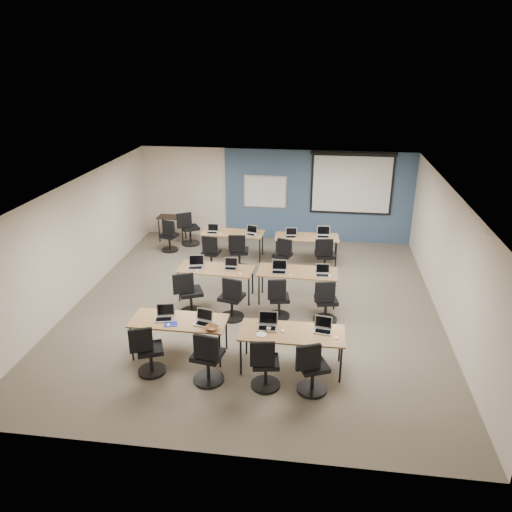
# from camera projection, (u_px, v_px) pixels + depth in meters

# --- Properties ---
(floor) EXTENTS (8.00, 9.00, 0.02)m
(floor) POSITION_uv_depth(u_px,v_px,m) (255.00, 306.00, 11.17)
(floor) COLOR #6B6354
(floor) RESTS_ON ground
(ceiling) EXTENTS (8.00, 9.00, 0.02)m
(ceiling) POSITION_uv_depth(u_px,v_px,m) (255.00, 188.00, 10.15)
(ceiling) COLOR white
(ceiling) RESTS_ON ground
(wall_back) EXTENTS (8.00, 0.04, 2.70)m
(wall_back) POSITION_uv_depth(u_px,v_px,m) (275.00, 195.00, 14.79)
(wall_back) COLOR beige
(wall_back) RESTS_ON ground
(wall_front) EXTENTS (8.00, 0.04, 2.70)m
(wall_front) POSITION_uv_depth(u_px,v_px,m) (208.00, 373.00, 6.53)
(wall_front) COLOR beige
(wall_front) RESTS_ON ground
(wall_left) EXTENTS (0.04, 9.00, 2.70)m
(wall_left) POSITION_uv_depth(u_px,v_px,m) (78.00, 241.00, 11.16)
(wall_left) COLOR beige
(wall_left) RESTS_ON ground
(wall_right) EXTENTS (0.04, 9.00, 2.70)m
(wall_right) POSITION_uv_depth(u_px,v_px,m) (449.00, 259.00, 10.16)
(wall_right) COLOR beige
(wall_right) RESTS_ON ground
(blue_accent_panel) EXTENTS (5.50, 0.04, 2.70)m
(blue_accent_panel) POSITION_uv_depth(u_px,v_px,m) (318.00, 197.00, 14.61)
(blue_accent_panel) COLOR #3D5977
(blue_accent_panel) RESTS_ON wall_back
(whiteboard) EXTENTS (1.28, 0.03, 0.98)m
(whiteboard) POSITION_uv_depth(u_px,v_px,m) (265.00, 192.00, 14.72)
(whiteboard) COLOR silver
(whiteboard) RESTS_ON wall_back
(projector_screen) EXTENTS (2.40, 0.10, 1.82)m
(projector_screen) POSITION_uv_depth(u_px,v_px,m) (352.00, 180.00, 14.23)
(projector_screen) COLOR black
(projector_screen) RESTS_ON wall_back
(training_table_front_left) EXTENTS (1.75, 0.73, 0.73)m
(training_table_front_left) POSITION_uv_depth(u_px,v_px,m) (179.00, 322.00, 9.11)
(training_table_front_left) COLOR brown
(training_table_front_left) RESTS_ON floor
(training_table_front_right) EXTENTS (1.84, 0.77, 0.73)m
(training_table_front_right) POSITION_uv_depth(u_px,v_px,m) (292.00, 334.00, 8.72)
(training_table_front_right) COLOR #A36741
(training_table_front_right) RESTS_ON floor
(training_table_mid_left) EXTENTS (1.71, 0.71, 0.73)m
(training_table_mid_left) POSITION_uv_depth(u_px,v_px,m) (216.00, 270.00, 11.30)
(training_table_mid_left) COLOR #A66C2E
(training_table_mid_left) RESTS_ON floor
(training_table_mid_right) EXTENTS (1.78, 0.74, 0.73)m
(training_table_mid_right) POSITION_uv_depth(u_px,v_px,m) (298.00, 273.00, 11.15)
(training_table_mid_right) COLOR brown
(training_table_mid_right) RESTS_ON floor
(training_table_back_left) EXTENTS (1.68, 0.70, 0.73)m
(training_table_back_left) POSITION_uv_depth(u_px,v_px,m) (233.00, 234.00, 13.57)
(training_table_back_left) COLOR brown
(training_table_back_left) RESTS_ON floor
(training_table_back_right) EXTENTS (1.68, 0.70, 0.73)m
(training_table_back_right) POSITION_uv_depth(u_px,v_px,m) (307.00, 238.00, 13.25)
(training_table_back_right) COLOR #A36F34
(training_table_back_right) RESTS_ON floor
(laptop_0) EXTENTS (0.33, 0.28, 0.25)m
(laptop_0) POSITION_uv_depth(u_px,v_px,m) (165.00, 315.00, 9.13)
(laptop_0) COLOR #B0AFB3
(laptop_0) RESTS_ON training_table_front_left
(mouse_0) EXTENTS (0.06, 0.10, 0.03)m
(mouse_0) POSITION_uv_depth(u_px,v_px,m) (168.00, 325.00, 8.90)
(mouse_0) COLOR white
(mouse_0) RESTS_ON training_table_front_left
(task_chair_0) EXTENTS (0.52, 0.49, 0.98)m
(task_chair_0) POSITION_uv_depth(u_px,v_px,m) (148.00, 354.00, 8.65)
(task_chair_0) COLOR black
(task_chair_0) RESTS_ON floor
(laptop_1) EXTENTS (0.31, 0.27, 0.24)m
(laptop_1) POSITION_uv_depth(u_px,v_px,m) (204.00, 320.00, 8.97)
(laptop_1) COLOR silver
(laptop_1) RESTS_ON training_table_front_left
(mouse_1) EXTENTS (0.06, 0.09, 0.03)m
(mouse_1) POSITION_uv_depth(u_px,v_px,m) (218.00, 325.00, 8.90)
(mouse_1) COLOR white
(mouse_1) RESTS_ON training_table_front_left
(task_chair_1) EXTENTS (0.54, 0.54, 1.02)m
(task_chair_1) POSITION_uv_depth(u_px,v_px,m) (208.00, 362.00, 8.41)
(task_chair_1) COLOR black
(task_chair_1) RESTS_ON floor
(laptop_2) EXTENTS (0.35, 0.29, 0.26)m
(laptop_2) POSITION_uv_depth(u_px,v_px,m) (268.00, 324.00, 8.83)
(laptop_2) COLOR #A8A8A9
(laptop_2) RESTS_ON training_table_front_right
(mouse_2) EXTENTS (0.07, 0.11, 0.04)m
(mouse_2) POSITION_uv_depth(u_px,v_px,m) (282.00, 331.00, 8.71)
(mouse_2) COLOR white
(mouse_2) RESTS_ON training_table_front_right
(task_chair_2) EXTENTS (0.50, 0.50, 0.98)m
(task_chair_2) POSITION_uv_depth(u_px,v_px,m) (265.00, 368.00, 8.27)
(task_chair_2) COLOR black
(task_chair_2) RESTS_ON floor
(laptop_3) EXTENTS (0.31, 0.26, 0.24)m
(laptop_3) POSITION_uv_depth(u_px,v_px,m) (323.00, 328.00, 8.72)
(laptop_3) COLOR silver
(laptop_3) RESTS_ON training_table_front_right
(mouse_3) EXTENTS (0.08, 0.10, 0.03)m
(mouse_3) POSITION_uv_depth(u_px,v_px,m) (336.00, 338.00, 8.50)
(mouse_3) COLOR white
(mouse_3) RESTS_ON training_table_front_right
(task_chair_3) EXTENTS (0.54, 0.51, 0.99)m
(task_chair_3) POSITION_uv_depth(u_px,v_px,m) (311.00, 372.00, 8.16)
(task_chair_3) COLOR black
(task_chair_3) RESTS_ON floor
(laptop_4) EXTENTS (0.35, 0.30, 0.27)m
(laptop_4) POSITION_uv_depth(u_px,v_px,m) (196.00, 265.00, 11.30)
(laptop_4) COLOR #B6B5BE
(laptop_4) RESTS_ON training_table_mid_left
(mouse_4) EXTENTS (0.07, 0.10, 0.04)m
(mouse_4) POSITION_uv_depth(u_px,v_px,m) (197.00, 271.00, 11.13)
(mouse_4) COLOR white
(mouse_4) RESTS_ON training_table_mid_left
(task_chair_4) EXTENTS (0.58, 0.54, 1.02)m
(task_chair_4) POSITION_uv_depth(u_px,v_px,m) (189.00, 297.00, 10.64)
(task_chair_4) COLOR black
(task_chair_4) RESTS_ON floor
(laptop_5) EXTENTS (0.30, 0.26, 0.23)m
(laptop_5) POSITION_uv_depth(u_px,v_px,m) (231.00, 266.00, 11.26)
(laptop_5) COLOR #B3B3B4
(laptop_5) RESTS_ON training_table_mid_left
(mouse_5) EXTENTS (0.07, 0.11, 0.03)m
(mouse_5) POSITION_uv_depth(u_px,v_px,m) (240.00, 274.00, 10.97)
(mouse_5) COLOR white
(mouse_5) RESTS_ON training_table_mid_left
(task_chair_5) EXTENTS (0.52, 0.52, 1.00)m
(task_chair_5) POSITION_uv_depth(u_px,v_px,m) (232.00, 302.00, 10.45)
(task_chair_5) COLOR black
(task_chair_5) RESTS_ON floor
(laptop_6) EXTENTS (0.33, 0.28, 0.25)m
(laptop_6) POSITION_uv_depth(u_px,v_px,m) (279.00, 269.00, 11.08)
(laptop_6) COLOR silver
(laptop_6) RESTS_ON training_table_mid_right
(mouse_6) EXTENTS (0.09, 0.11, 0.04)m
(mouse_6) POSITION_uv_depth(u_px,v_px,m) (291.00, 275.00, 10.91)
(mouse_6) COLOR white
(mouse_6) RESTS_ON training_table_mid_right
(task_chair_6) EXTENTS (0.47, 0.47, 0.95)m
(task_chair_6) POSITION_uv_depth(u_px,v_px,m) (278.00, 302.00, 10.50)
(task_chair_6) COLOR black
(task_chair_6) RESTS_ON floor
(laptop_7) EXTENTS (0.31, 0.26, 0.24)m
(laptop_7) POSITION_uv_depth(u_px,v_px,m) (323.00, 273.00, 10.91)
(laptop_7) COLOR #AAAAAA
(laptop_7) RESTS_ON training_table_mid_right
(mouse_7) EXTENTS (0.08, 0.11, 0.03)m
(mouse_7) POSITION_uv_depth(u_px,v_px,m) (330.00, 276.00, 10.84)
(mouse_7) COLOR white
(mouse_7) RESTS_ON training_table_mid_right
(task_chair_7) EXTENTS (0.50, 0.50, 0.98)m
(task_chair_7) POSITION_uv_depth(u_px,v_px,m) (325.00, 305.00, 10.35)
(task_chair_7) COLOR black
(task_chair_7) RESTS_ON floor
(laptop_8) EXTENTS (0.30, 0.26, 0.23)m
(laptop_8) POSITION_uv_depth(u_px,v_px,m) (212.00, 231.00, 13.51)
(laptop_8) COLOR silver
(laptop_8) RESTS_ON training_table_back_left
(mouse_8) EXTENTS (0.07, 0.10, 0.03)m
(mouse_8) POSITION_uv_depth(u_px,v_px,m) (220.00, 234.00, 13.41)
(mouse_8) COLOR white
(mouse_8) RESTS_ON training_table_back_left
(task_chair_8) EXTENTS (0.47, 0.47, 0.95)m
(task_chair_8) POSITION_uv_depth(u_px,v_px,m) (211.00, 255.00, 12.91)
(task_chair_8) COLOR black
(task_chair_8) RESTS_ON floor
(laptop_9) EXTENTS (0.31, 0.26, 0.24)m
(laptop_9) POSITION_uv_depth(u_px,v_px,m) (252.00, 232.00, 13.37)
(laptop_9) COLOR #B0B0B3
(laptop_9) RESTS_ON training_table_back_left
(mouse_9) EXTENTS (0.08, 0.11, 0.04)m
(mouse_9) POSITION_uv_depth(u_px,v_px,m) (255.00, 235.00, 13.30)
(mouse_9) COLOR white
(mouse_9) RESTS_ON training_table_back_left
(task_chair_9) EXTENTS (0.53, 0.53, 1.01)m
(task_chair_9) POSITION_uv_depth(u_px,v_px,m) (239.00, 255.00, 12.88)
(task_chair_9) COLOR black
(task_chair_9) RESTS_ON floor
(laptop_10) EXTENTS (0.30, 0.26, 0.23)m
(laptop_10) POSITION_uv_depth(u_px,v_px,m) (291.00, 235.00, 13.20)
(laptop_10) COLOR #ADADB6
(laptop_10) RESTS_ON training_table_back_right
(mouse_10) EXTENTS (0.07, 0.10, 0.03)m
(mouse_10) POSITION_uv_depth(u_px,v_px,m) (295.00, 239.00, 13.06)
(mouse_10) COLOR white
(mouse_10) RESTS_ON training_table_back_right
(task_chair_10) EXTENTS (0.49, 0.47, 0.96)m
(task_chair_10) POSITION_uv_depth(u_px,v_px,m) (283.00, 258.00, 12.74)
(task_chair_10) COLOR black
(task_chair_10) RESTS_ON floor
(laptop_11) EXTENTS (0.35, 0.30, 0.27)m
(laptop_11) POSITION_uv_depth(u_px,v_px,m) (323.00, 234.00, 13.22)
(laptop_11) COLOR #ADADAD
(laptop_11) RESTS_ON training_table_back_right
(mouse_11) EXTENTS (0.06, 0.09, 0.03)m
(mouse_11) POSITION_uv_depth(u_px,v_px,m) (328.00, 241.00, 12.92)
(mouse_11) COLOR white
(mouse_11) RESTS_ON training_table_back_right
(task_chair_11) EXTENTS (0.54, 0.54, 1.02)m
(task_chair_11) POSITION_uv_depth(u_px,v_px,m) (325.00, 259.00, 12.59)
(task_chair_11) COLOR black
(task_chair_11) RESTS_ON floor
(blue_mousepad) EXTENTS (0.29, 0.26, 0.01)m
(blue_mousepad) POSITION_uv_depth(u_px,v_px,m) (171.00, 324.00, 8.95)
(blue_mousepad) COLOR #1A289B
(blue_mousepad) RESTS_ON training_table_front_left
(snack_bowl) EXTENTS (0.33, 0.33, 0.06)m
(snack_bowl) POSITION_uv_depth(u_px,v_px,m) (212.00, 328.00, 8.77)
(snack_bowl) COLOR brown
(snack_bowl) RESTS_ON training_table_front_left
(snack_plate) EXTENTS (0.22, 0.22, 0.01)m
(snack_plate) POSITION_uv_depth(u_px,v_px,m) (262.00, 334.00, 8.62)
(snack_plate) COLOR white
(snack_plate) RESTS_ON training_table_front_right
(coffee_cup) EXTENTS (0.08, 0.08, 0.06)m
(coffee_cup) POSITION_uv_depth(u_px,v_px,m) (269.00, 330.00, 8.69)
(coffee_cup) COLOR silver
(coffee_cup) RESTS_ON snack_plate
(utility_table) EXTENTS (0.83, 0.46, 0.75)m
(utility_table) POSITION_uv_depth(u_px,v_px,m) (172.00, 220.00, 14.85)
(utility_table) COLOR black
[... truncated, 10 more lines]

